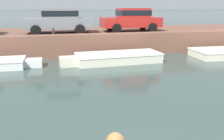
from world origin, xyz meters
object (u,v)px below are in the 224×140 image
Objects in this scene: boat_moored_central_cream at (114,58)px; mooring_bollard_mid at (53,31)px; car_centre_red at (132,19)px; car_left_inner_grey at (59,20)px.

mooring_bollard_mid reaches higher than boat_moored_central_cream.
car_centre_red is at bearing 13.40° from mooring_bollard_mid.
boat_moored_central_cream is 4.23m from car_centre_red.
car_left_inner_grey and car_centre_red have the same top height.
mooring_bollard_mid is at bearing 148.82° from boat_moored_central_cream.
mooring_bollard_mid is at bearing -166.60° from car_centre_red.
car_left_inner_grey is at bearing 131.81° from boat_moored_central_cream.
boat_moored_central_cream is 3.99m from mooring_bollard_mid.
car_left_inner_grey is (-2.85, 3.18, 1.95)m from boat_moored_central_cream.
car_centre_red is at bearing 58.04° from boat_moored_central_cream.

